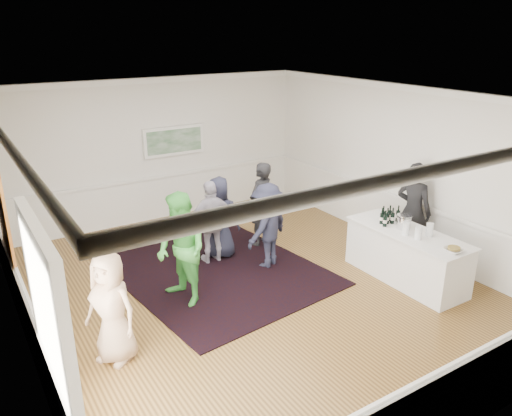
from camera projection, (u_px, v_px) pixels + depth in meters
floor at (251, 288)px, 8.51m from camera, size 8.00×8.00×0.00m
ceiling at (251, 98)px, 7.42m from camera, size 7.00×8.00×0.02m
wall_left at (12, 248)px, 6.21m from camera, size 0.02×8.00×3.20m
wall_right at (403, 168)px, 9.72m from camera, size 0.02×8.00×3.20m
wall_back at (157, 150)px, 11.14m from camera, size 7.00×0.02×3.20m
wall_front at (470, 314)px, 4.79m from camera, size 7.00×0.02×3.20m
wainscoting at (251, 262)px, 8.34m from camera, size 7.00×8.00×1.00m
mirror at (1, 203)px, 7.20m from camera, size 0.05×1.25×1.85m
doorway at (50, 334)px, 4.79m from camera, size 0.10×1.78×2.56m
landscape_painting at (174, 141)px, 11.24m from camera, size 1.44×0.06×0.66m
area_rug at (212, 267)px, 9.22m from camera, size 3.65×4.53×0.02m
serving_table at (406, 256)px, 8.67m from camera, size 0.85×2.23×0.90m
bartender at (413, 211)px, 9.32m from camera, size 0.61×0.78×1.90m
guest_tan at (111, 308)px, 6.45m from camera, size 0.83×0.90×1.55m
guest_green at (182, 250)px, 7.80m from camera, size 0.83×0.99×1.84m
guest_lilac at (212, 222)px, 9.23m from camera, size 0.95×0.43×1.59m
guest_dark_a at (267, 226)px, 9.07m from camera, size 1.17×0.93×1.59m
guest_dark_b at (261, 204)px, 9.96m from camera, size 0.74×0.63×1.72m
guest_navy at (219, 218)px, 9.46m from camera, size 0.92×0.86×1.59m
wine_bottles at (388, 215)px, 8.85m from camera, size 0.46×0.26×0.31m
juice_pitchers at (418, 230)px, 8.28m from camera, size 0.41×0.36×0.24m
ice_bucket at (404, 222)px, 8.62m from camera, size 0.26×0.26×0.25m
nut_bowl at (454, 249)px, 7.75m from camera, size 0.29×0.29×0.08m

